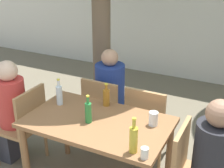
# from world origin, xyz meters

# --- Properties ---
(cafe_building_wall) EXTENTS (10.00, 0.08, 2.80)m
(cafe_building_wall) POSITION_xyz_m (0.00, 3.30, 1.40)
(cafe_building_wall) COLOR silver
(cafe_building_wall) RESTS_ON ground_plane
(dining_table_front) EXTENTS (1.33, 0.80, 0.77)m
(dining_table_front) POSITION_xyz_m (0.00, 0.00, 0.68)
(dining_table_front) COLOR brown
(dining_table_front) RESTS_ON ground_plane
(patio_chair_0) EXTENTS (0.44, 0.44, 0.91)m
(patio_chair_0) POSITION_xyz_m (-0.90, 0.00, 0.52)
(patio_chair_0) COLOR #A87A4C
(patio_chair_0) RESTS_ON ground_plane
(patio_chair_2) EXTENTS (0.44, 0.44, 0.91)m
(patio_chair_2) POSITION_xyz_m (-0.27, 0.63, 0.52)
(patio_chair_2) COLOR #A87A4C
(patio_chair_2) RESTS_ON ground_plane
(patio_chair_3) EXTENTS (0.44, 0.44, 0.91)m
(patio_chair_3) POSITION_xyz_m (0.27, 0.63, 0.52)
(patio_chair_3) COLOR #A87A4C
(patio_chair_3) RESTS_ON ground_plane
(person_seated_0) EXTENTS (0.55, 0.31, 1.19)m
(person_seated_0) POSITION_xyz_m (-1.14, -0.00, 0.53)
(person_seated_0) COLOR #383842
(person_seated_0) RESTS_ON ground_plane
(person_seated_2) EXTENTS (0.34, 0.57, 1.21)m
(person_seated_2) POSITION_xyz_m (-0.27, 0.87, 0.54)
(person_seated_2) COLOR #383842
(person_seated_2) RESTS_ON ground_plane
(amber_bottle_0) EXTENTS (0.07, 0.07, 0.24)m
(amber_bottle_0) POSITION_xyz_m (-0.07, 0.31, 0.87)
(amber_bottle_0) COLOR #9E661E
(amber_bottle_0) RESTS_ON dining_table_front
(oil_cruet_1) EXTENTS (0.07, 0.07, 0.30)m
(oil_cruet_1) POSITION_xyz_m (0.48, -0.30, 0.89)
(oil_cruet_1) COLOR gold
(oil_cruet_1) RESTS_ON dining_table_front
(water_bottle_2) EXTENTS (0.06, 0.06, 0.28)m
(water_bottle_2) POSITION_xyz_m (-0.50, 0.12, 0.88)
(water_bottle_2) COLOR silver
(water_bottle_2) RESTS_ON dining_table_front
(green_bottle_3) EXTENTS (0.06, 0.06, 0.27)m
(green_bottle_3) POSITION_xyz_m (-0.06, -0.06, 0.88)
(green_bottle_3) COLOR #287A38
(green_bottle_3) RESTS_ON dining_table_front
(drinking_glass_0) EXTENTS (0.08, 0.08, 0.13)m
(drinking_glass_0) POSITION_xyz_m (0.48, 0.15, 0.84)
(drinking_glass_0) COLOR white
(drinking_glass_0) RESTS_ON dining_table_front
(drinking_glass_1) EXTENTS (0.06, 0.06, 0.09)m
(drinking_glass_1) POSITION_xyz_m (0.59, -0.33, 0.82)
(drinking_glass_1) COLOR silver
(drinking_glass_1) RESTS_ON dining_table_front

